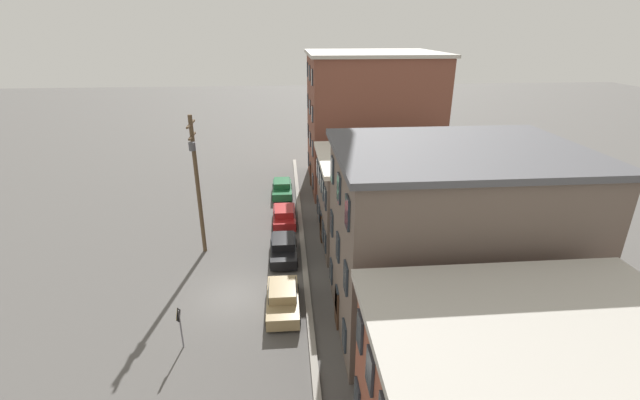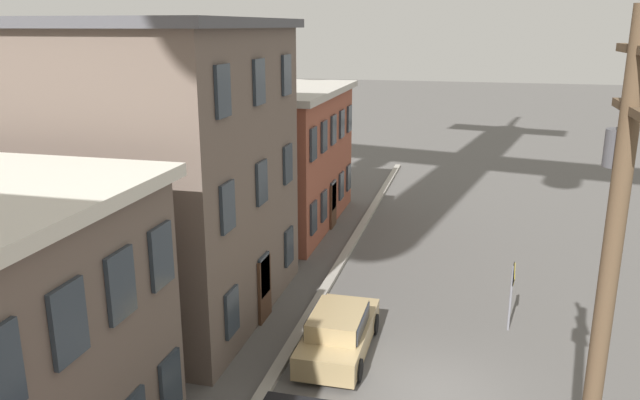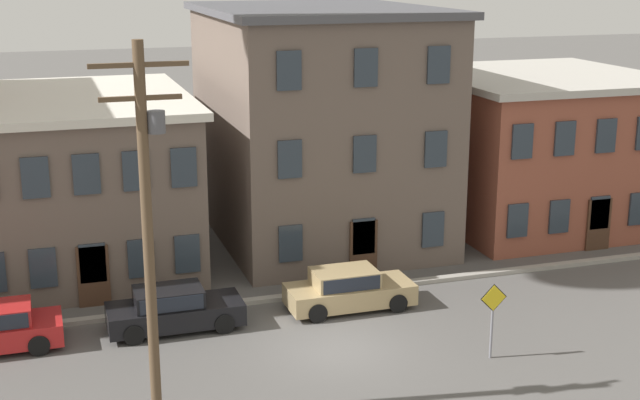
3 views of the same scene
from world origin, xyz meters
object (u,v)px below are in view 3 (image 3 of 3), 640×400
object	(u,v)px
car_black	(173,308)
car_tan	(348,288)
utility_pole	(148,216)
caution_sign	(493,309)

from	to	relation	value
car_black	car_tan	world-z (taller)	same
car_tan	utility_pole	distance (m)	10.44
car_black	car_tan	bearing A→B (deg)	-0.71
car_tan	caution_sign	distance (m)	5.89
utility_pole	car_black	bearing A→B (deg)	77.39
car_black	utility_pole	world-z (taller)	utility_pole
caution_sign	utility_pole	bearing A→B (deg)	-176.91
car_black	utility_pole	size ratio (longest dim) A/B	0.44
car_tan	caution_sign	bearing A→B (deg)	-61.15
car_black	caution_sign	bearing A→B (deg)	-30.29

